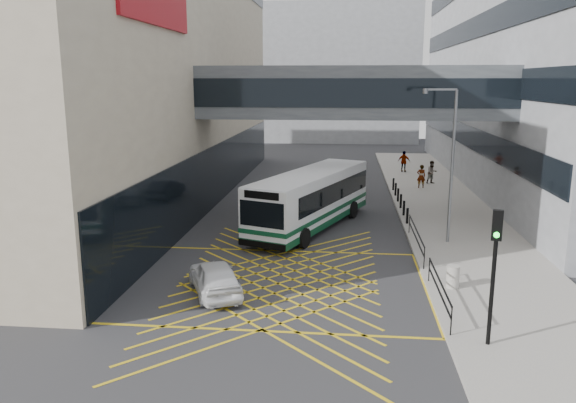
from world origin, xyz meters
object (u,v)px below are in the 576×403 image
(car_white, at_px, (215,277))
(pedestrian_a, at_px, (421,176))
(car_dark, at_px, (279,191))
(traffic_light, at_px, (495,258))
(street_lamp, at_px, (449,157))
(car_silver, at_px, (304,197))
(pedestrian_c, at_px, (404,162))
(bus, at_px, (312,198))
(litter_bin, at_px, (453,277))
(pedestrian_b, at_px, (432,172))

(car_white, xyz_separation_m, pedestrian_a, (10.74, 22.52, 0.35))
(car_white, relative_size, car_dark, 1.01)
(traffic_light, relative_size, street_lamp, 0.57)
(car_silver, distance_m, pedestrian_c, 16.32)
(bus, height_order, pedestrian_c, bus)
(traffic_light, height_order, litter_bin, traffic_light)
(car_dark, bearing_deg, traffic_light, 108.72)
(pedestrian_a, height_order, pedestrian_c, pedestrian_c)
(car_silver, distance_m, street_lamp, 11.76)
(car_silver, height_order, litter_bin, car_silver)
(pedestrian_a, bearing_deg, traffic_light, 86.40)
(pedestrian_a, bearing_deg, car_silver, 38.12)
(car_silver, bearing_deg, bus, 117.38)
(car_dark, bearing_deg, bus, 106.89)
(traffic_light, xyz_separation_m, pedestrian_a, (1.24, 26.30, -1.94))
(traffic_light, bearing_deg, litter_bin, 106.95)
(car_silver, bearing_deg, litter_bin, 134.15)
(pedestrian_a, relative_size, pedestrian_b, 0.98)
(litter_bin, height_order, pedestrian_b, pedestrian_b)
(car_white, relative_size, car_silver, 1.04)
(car_silver, height_order, pedestrian_c, pedestrian_c)
(car_silver, bearing_deg, pedestrian_c, -100.35)
(pedestrian_a, bearing_deg, pedestrian_b, -120.60)
(pedestrian_c, bearing_deg, pedestrian_b, 125.25)
(pedestrian_a, relative_size, pedestrian_c, 0.94)
(car_silver, bearing_deg, pedestrian_b, -119.04)
(car_white, bearing_deg, litter_bin, 163.22)
(litter_bin, bearing_deg, car_white, -172.57)
(bus, xyz_separation_m, car_white, (-3.15, -10.47, -1.02))
(pedestrian_c, bearing_deg, traffic_light, 107.66)
(street_lamp, bearing_deg, car_white, -150.08)
(car_silver, relative_size, traffic_light, 0.96)
(car_white, relative_size, litter_bin, 4.87)
(bus, bearing_deg, pedestrian_c, 91.00)
(litter_bin, distance_m, pedestrian_a, 21.36)
(car_white, distance_m, car_silver, 15.88)
(traffic_light, bearing_deg, pedestrian_a, 102.14)
(car_white, distance_m, street_lamp, 13.26)
(car_silver, relative_size, street_lamp, 0.54)
(car_white, bearing_deg, street_lamp, -166.62)
(bus, height_order, car_dark, bus)
(pedestrian_c, bearing_deg, bus, 89.04)
(car_silver, relative_size, pedestrian_c, 2.23)
(bus, bearing_deg, litter_bin, -35.58)
(car_dark, height_order, pedestrian_a, pedestrian_a)
(car_silver, relative_size, pedestrian_b, 2.33)
(litter_bin, distance_m, pedestrian_c, 28.81)
(car_white, height_order, pedestrian_a, pedestrian_a)
(pedestrian_a, height_order, pedestrian_b, pedestrian_b)
(car_dark, xyz_separation_m, pedestrian_a, (10.30, 5.10, 0.37))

